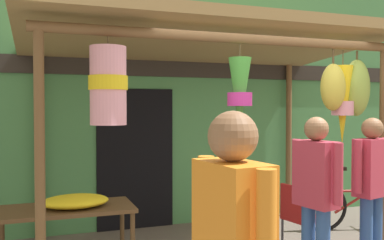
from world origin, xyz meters
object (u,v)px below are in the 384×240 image
Objects in this scene: display_table at (66,214)px; customer_foreground at (316,189)px; vendor_in_orange at (372,181)px; folding_chair at (300,214)px; parked_bicycle at (358,205)px; flower_heap_on_table at (77,201)px.

customer_foreground reaches higher than display_table.
display_table is at bearing 161.68° from vendor_in_orange.
vendor_in_orange is at bearing -54.50° from folding_chair.
folding_chair is 0.51× the size of customer_foreground.
customer_foreground is at bearing -30.13° from display_table.
customer_foreground is (2.16, -1.25, 0.34)m from display_table.
parked_bicycle is at bearing 4.53° from display_table.
customer_foreground is (2.06, -1.20, 0.20)m from flower_heap_on_table.
display_table is 2.52m from customer_foreground.
parked_bicycle is at bearing 53.61° from vendor_in_orange.
parked_bicycle is 2.51m from customer_foreground.
vendor_in_orange is 0.91m from customer_foreground.
vendor_in_orange is (0.45, -0.63, 0.46)m from folding_chair.
folding_chair is at bearing 125.50° from vendor_in_orange.
display_table is 2.61m from folding_chair.
flower_heap_on_table is 3.09m from vendor_in_orange.
parked_bicycle reaches higher than flower_heap_on_table.
flower_heap_on_table is at bearing 162.06° from vendor_in_orange.
parked_bicycle is at bearing 40.26° from customer_foreground.
display_table is 0.84× the size of vendor_in_orange.
display_table is 1.62× the size of folding_chair.
display_table is 0.83× the size of customer_foreground.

